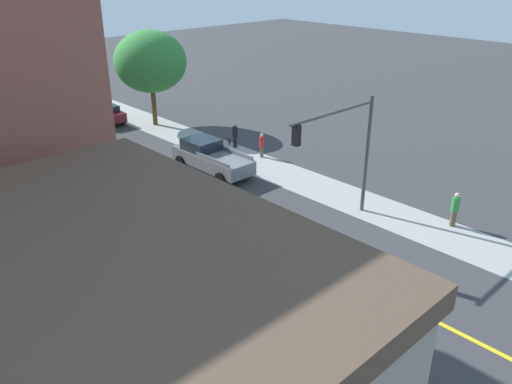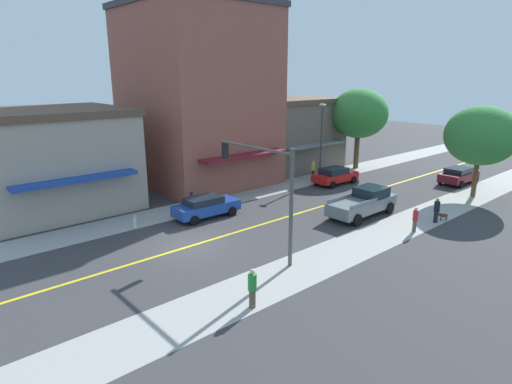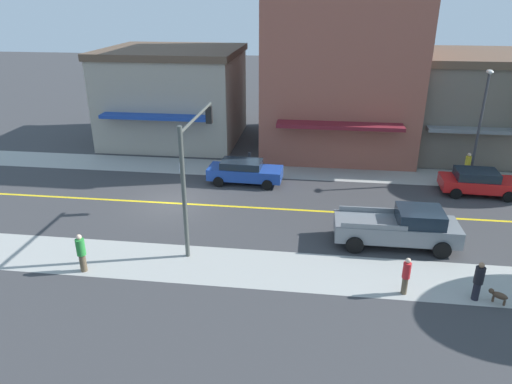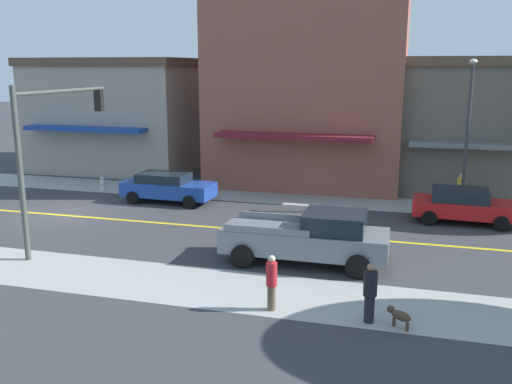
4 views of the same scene
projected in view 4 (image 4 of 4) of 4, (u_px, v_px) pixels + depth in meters
ground_plane at (60, 215)px, 25.49m from camera, size 140.00×140.00×0.00m
sidewalk_left at (126, 187)px, 31.32m from camera, size 3.12×126.00×0.01m
road_centerline_stripe at (60, 215)px, 25.49m from camera, size 0.20×126.00×0.00m
corner_shop_building at (127, 113)px, 37.54m from camera, size 10.60×10.42×7.20m
brick_apartment_block at (316, 49)px, 33.32m from camera, size 13.03×10.99×15.33m
pale_office_building at (484, 122)px, 31.66m from camera, size 10.97×11.13×7.18m
fire_hydrant at (102, 184)px, 30.36m from camera, size 0.44×0.24×0.81m
parking_meter at (183, 177)px, 29.45m from camera, size 0.12×0.18×1.43m
traffic_light_mast at (51, 135)px, 20.41m from camera, size 5.80×0.32×6.08m
street_lamp at (468, 121)px, 25.04m from camera, size 0.70×0.36×7.01m
red_sedan_left_curb at (463, 205)px, 24.13m from camera, size 2.23×4.41×1.49m
blue_sedan_left_curb at (167, 187)px, 27.75m from camera, size 2.12×4.68×1.47m
grey_pickup_truck at (310, 237)px, 19.05m from camera, size 2.28×5.70×1.88m
pedestrian_red_shirt at (272, 281)px, 15.37m from camera, size 0.31×0.31×1.62m
pedestrian_black_shirt at (370, 292)px, 14.63m from camera, size 0.37×0.37×1.66m
pedestrian_yellow_shirt at (461, 190)px, 26.55m from camera, size 0.35×0.35×1.71m
small_dog at (399, 315)px, 14.42m from camera, size 0.53×0.68×0.53m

